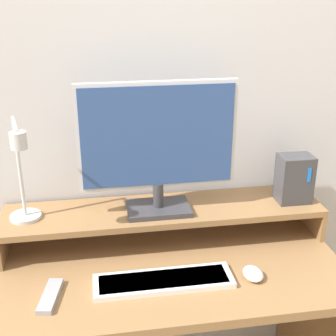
% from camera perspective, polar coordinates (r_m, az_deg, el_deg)
% --- Properties ---
extents(wall_back, '(6.00, 0.05, 2.50)m').
position_cam_1_polar(wall_back, '(1.66, -1.39, 10.29)').
color(wall_back, silver).
rests_on(wall_back, ground_plane).
extents(desk, '(1.12, 0.59, 0.72)m').
position_cam_1_polar(desk, '(1.70, 0.49, -17.66)').
color(desk, olive).
rests_on(desk, ground_plane).
extents(monitor_shelf, '(1.12, 0.24, 0.12)m').
position_cam_1_polar(monitor_shelf, '(1.66, -0.49, -5.45)').
color(monitor_shelf, olive).
rests_on(monitor_shelf, desk).
extents(monitor, '(0.53, 0.15, 0.45)m').
position_cam_1_polar(monitor, '(1.54, -1.26, 2.94)').
color(monitor, '#38383D').
rests_on(monitor, monitor_shelf).
extents(desk_lamp, '(0.11, 0.23, 0.36)m').
position_cam_1_polar(desk_lamp, '(1.53, -17.41, -1.18)').
color(desk_lamp, silver).
rests_on(desk_lamp, monitor_shelf).
extents(router_dock, '(0.12, 0.09, 0.17)m').
position_cam_1_polar(router_dock, '(1.73, 15.14, -1.25)').
color(router_dock, '#3D3D42').
rests_on(router_dock, monitor_shelf).
extents(keyboard, '(0.43, 0.12, 0.02)m').
position_cam_1_polar(keyboard, '(1.48, -0.55, -13.60)').
color(keyboard, white).
rests_on(keyboard, desk).
extents(mouse, '(0.06, 0.09, 0.03)m').
position_cam_1_polar(mouse, '(1.53, 10.32, -12.55)').
color(mouse, white).
rests_on(mouse, desk).
extents(remote_control, '(0.07, 0.16, 0.02)m').
position_cam_1_polar(remote_control, '(1.47, -14.16, -14.90)').
color(remote_control, '#99999E').
rests_on(remote_control, desk).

